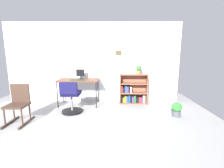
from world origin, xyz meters
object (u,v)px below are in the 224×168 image
object	(u,v)px
office_chair	(71,99)
potted_plant_on_shelf	(139,70)
bookshelf_low	(133,90)
potted_plant_floor	(177,109)
rocking_chair	(18,103)
desk	(78,81)
keyboard	(78,80)
monitor	(80,74)

from	to	relation	value
office_chair	potted_plant_on_shelf	distance (m)	2.07
office_chair	bookshelf_low	distance (m)	1.85
bookshelf_low	potted_plant_floor	xyz separation A→B (m)	(0.94, -1.08, -0.20)
rocking_chair	office_chair	bearing A→B (deg)	29.53
desk	bookshelf_low	bearing A→B (deg)	7.50
keyboard	rocking_chair	distance (m)	1.58
keyboard	potted_plant_on_shelf	bearing A→B (deg)	9.29
desk	potted_plant_floor	size ratio (longest dim) A/B	3.30
potted_plant_on_shelf	potted_plant_floor	bearing A→B (deg)	-52.80
bookshelf_low	potted_plant_floor	distance (m)	1.44
keyboard	bookshelf_low	xyz separation A→B (m)	(1.55, 0.33, -0.37)
bookshelf_low	rocking_chair	bearing A→B (deg)	-151.10
bookshelf_low	potted_plant_on_shelf	bearing A→B (deg)	-18.28
potted_plant_floor	monitor	bearing A→B (deg)	158.33
monitor	potted_plant_floor	world-z (taller)	monitor
bookshelf_low	potted_plant_on_shelf	size ratio (longest dim) A/B	3.57
desk	bookshelf_low	world-z (taller)	bookshelf_low
keyboard	potted_plant_on_shelf	size ratio (longest dim) A/B	1.57
desk	keyboard	xyz separation A→B (m)	(0.02, -0.12, 0.06)
desk	rocking_chair	xyz separation A→B (m)	(-1.04, -1.24, -0.26)
desk	potted_plant_on_shelf	size ratio (longest dim) A/B	4.60
monitor	potted_plant_floor	bearing A→B (deg)	-21.67
keyboard	potted_plant_on_shelf	xyz separation A→B (m)	(1.71, 0.28, 0.26)
office_chair	potted_plant_floor	world-z (taller)	office_chair
keyboard	potted_plant_floor	distance (m)	2.66
office_chair	rocking_chair	bearing A→B (deg)	-150.47
office_chair	rocking_chair	xyz separation A→B (m)	(-0.99, -0.56, 0.06)
office_chair	potted_plant_on_shelf	xyz separation A→B (m)	(1.78, 0.83, 0.65)
rocking_chair	potted_plant_on_shelf	world-z (taller)	potted_plant_on_shelf
keyboard	office_chair	world-z (taller)	office_chair
keyboard	desk	bearing A→B (deg)	100.41
bookshelf_low	monitor	bearing A→B (deg)	-176.39
potted_plant_floor	potted_plant_on_shelf	bearing A→B (deg)	127.20
potted_plant_floor	office_chair	bearing A→B (deg)	175.66
bookshelf_low	potted_plant_floor	world-z (taller)	bookshelf_low
potted_plant_on_shelf	monitor	bearing A→B (deg)	-178.47
desk	bookshelf_low	size ratio (longest dim) A/B	1.29
bookshelf_low	desk	bearing A→B (deg)	-172.50
office_chair	bookshelf_low	bearing A→B (deg)	28.52
office_chair	bookshelf_low	size ratio (longest dim) A/B	0.93
keyboard	office_chair	distance (m)	0.68
office_chair	potted_plant_floor	xyz separation A→B (m)	(2.56, -0.19, -0.18)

